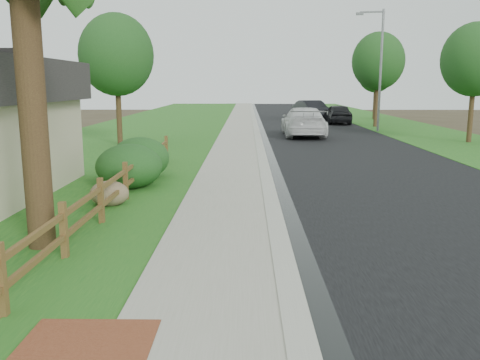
{
  "coord_description": "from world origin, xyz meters",
  "views": [
    {
      "loc": [
        -0.27,
        -6.07,
        3.18
      ],
      "look_at": [
        -0.41,
        4.61,
        1.17
      ],
      "focal_mm": 38.0,
      "sensor_mm": 36.0,
      "label": 1
    }
  ],
  "objects_px": {
    "streetlight": "(379,63)",
    "ranch_fence": "(114,188)",
    "dark_car_mid": "(338,114)",
    "white_suv": "(303,122)"
  },
  "relations": [
    {
      "from": "white_suv",
      "to": "dark_car_mid",
      "type": "height_order",
      "value": "white_suv"
    },
    {
      "from": "dark_car_mid",
      "to": "ranch_fence",
      "type": "bearing_deg",
      "value": 71.1
    },
    {
      "from": "dark_car_mid",
      "to": "streetlight",
      "type": "xyz_separation_m",
      "value": [
        1.35,
        -7.17,
        3.75
      ]
    },
    {
      "from": "streetlight",
      "to": "white_suv",
      "type": "bearing_deg",
      "value": -149.16
    },
    {
      "from": "ranch_fence",
      "to": "dark_car_mid",
      "type": "distance_m",
      "value": 31.49
    },
    {
      "from": "ranch_fence",
      "to": "streetlight",
      "type": "distance_m",
      "value": 25.79
    },
    {
      "from": "dark_car_mid",
      "to": "white_suv",
      "type": "bearing_deg",
      "value": 70.28
    },
    {
      "from": "streetlight",
      "to": "ranch_fence",
      "type": "bearing_deg",
      "value": -118.47
    },
    {
      "from": "white_suv",
      "to": "streetlight",
      "type": "relative_size",
      "value": 0.76
    },
    {
      "from": "ranch_fence",
      "to": "streetlight",
      "type": "bearing_deg",
      "value": 61.53
    }
  ]
}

